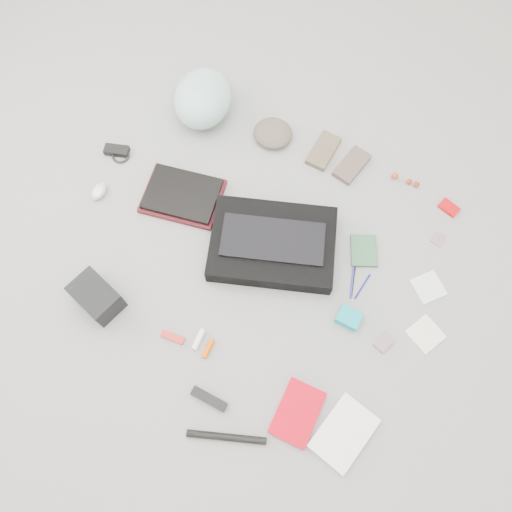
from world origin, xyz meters
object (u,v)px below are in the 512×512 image
at_px(book_red, 297,413).
at_px(accordion_wallet, 349,318).
at_px(bike_helmet, 203,98).
at_px(camera_bag, 97,297).
at_px(laptop, 182,194).
at_px(messenger_bag, 273,244).

height_order(book_red, accordion_wallet, accordion_wallet).
relative_size(bike_helmet, accordion_wallet, 3.61).
height_order(camera_bag, book_red, camera_bag).
bearing_deg(accordion_wallet, bike_helmet, 148.85).
height_order(laptop, accordion_wallet, accordion_wallet).
height_order(laptop, bike_helmet, bike_helmet).
distance_m(laptop, camera_bag, 0.55).
relative_size(bike_helmet, book_red, 1.49).
distance_m(camera_bag, accordion_wallet, 0.97).
relative_size(laptop, bike_helmet, 0.94).
bearing_deg(laptop, book_red, -47.01).
distance_m(messenger_bag, camera_bag, 0.71).
bearing_deg(messenger_bag, camera_bag, -154.70).
bearing_deg(messenger_bag, book_red, -76.01).
bearing_deg(camera_bag, accordion_wallet, 38.43).
distance_m(laptop, book_red, 1.00).
bearing_deg(accordion_wallet, book_red, -92.88).
xyz_separation_m(camera_bag, book_red, (0.86, -0.10, -0.05)).
distance_m(bike_helmet, book_red, 1.39).
xyz_separation_m(messenger_bag, bike_helmet, (-0.54, 0.52, 0.05)).
distance_m(laptop, bike_helmet, 0.46).
distance_m(messenger_bag, book_red, 0.65).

